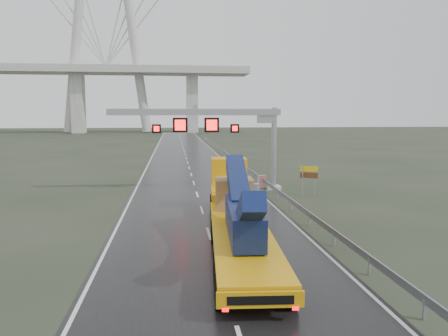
{
  "coord_description": "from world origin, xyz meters",
  "views": [
    {
      "loc": [
        -1.88,
        -19.58,
        6.62
      ],
      "look_at": [
        1.3,
        7.93,
        3.2
      ],
      "focal_mm": 35.0,
      "sensor_mm": 36.0,
      "label": 1
    }
  ],
  "objects": [
    {
      "name": "heavy_haul_truck",
      "position": [
        1.5,
        4.03,
        1.67
      ],
      "size": [
        3.91,
        18.53,
        4.32
      ],
      "rotation": [
        0.0,
        0.0,
        -0.07
      ],
      "color": "orange",
      "rests_on": "ground"
    },
    {
      "name": "exit_sign_pair",
      "position": [
        9.0,
        14.46,
        1.73
      ],
      "size": [
        1.35,
        0.62,
        2.47
      ],
      "rotation": [
        0.0,
        0.0,
        -0.4
      ],
      "color": "#919299",
      "rests_on": "ground"
    },
    {
      "name": "striped_barrier",
      "position": [
        6.0,
        18.72,
        0.57
      ],
      "size": [
        0.69,
        0.4,
        1.14
      ],
      "primitive_type": "cube",
      "rotation": [
        0.0,
        0.0,
        0.06
      ],
      "color": "red",
      "rests_on": "ground"
    },
    {
      "name": "road",
      "position": [
        0.0,
        40.0,
        0.01
      ],
      "size": [
        11.0,
        200.0,
        0.02
      ],
      "primitive_type": "cube",
      "color": "black",
      "rests_on": "ground"
    },
    {
      "name": "ground",
      "position": [
        0.0,
        0.0,
        0.0
      ],
      "size": [
        400.0,
        400.0,
        0.0
      ],
      "primitive_type": "plane",
      "color": "#282F21",
      "rests_on": "ground"
    },
    {
      "name": "sign_gantry",
      "position": [
        2.1,
        17.99,
        5.61
      ],
      "size": [
        14.9,
        1.2,
        7.42
      ],
      "color": "#9FA09C",
      "rests_on": "ground"
    },
    {
      "name": "guardrail",
      "position": [
        6.1,
        30.0,
        0.7
      ],
      "size": [
        0.2,
        140.0,
        1.4
      ],
      "primitive_type": null,
      "color": "gray",
      "rests_on": "ground"
    }
  ]
}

